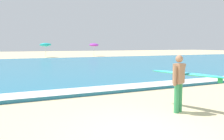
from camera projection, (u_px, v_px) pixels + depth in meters
name	position (u px, v px, depth m)	size (l,w,h in m)	color
ground_plane	(139.00, 131.00, 5.67)	(160.00, 160.00, 0.00)	beige
sea	(32.00, 67.00, 22.00)	(120.00, 28.00, 0.14)	teal
surf_foam	(77.00, 91.00, 9.99)	(120.00, 1.29, 0.01)	white
surfer_with_board	(183.00, 78.00, 7.36)	(1.35, 2.59, 1.73)	#338E56
beach_umbrella_2	(45.00, 45.00, 41.28)	(1.95, 1.99, 2.50)	beige
beach_umbrella_3	(94.00, 45.00, 45.32)	(1.78, 1.81, 2.47)	beige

